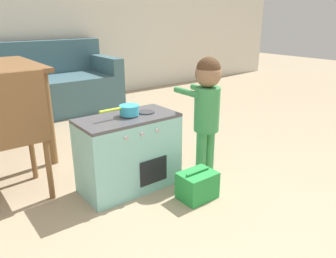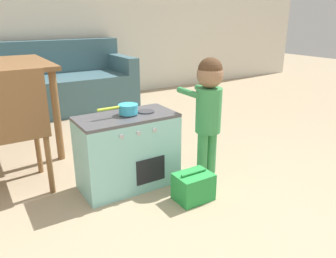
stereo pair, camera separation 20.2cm
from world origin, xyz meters
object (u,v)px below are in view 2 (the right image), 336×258
play_kitchen (128,151)px  couch (66,85)px  child_figure (208,101)px  toy_basket (193,187)px  dining_chair_near (11,128)px  toy_pot (127,108)px

play_kitchen → couch: (0.21, 2.20, 0.05)m
child_figure → couch: bearing=98.3°
child_figure → couch: size_ratio=0.54×
play_kitchen → toy_basket: play_kitchen is taller
play_kitchen → dining_chair_near: bearing=156.9°
toy_pot → dining_chair_near: (-0.66, 0.28, -0.10)m
toy_basket → dining_chair_near: bearing=143.7°
dining_chair_near → couch: size_ratio=0.52×
play_kitchen → couch: size_ratio=0.41×
toy_pot → child_figure: bearing=-15.3°
play_kitchen → toy_basket: bearing=-56.4°
child_figure → dining_chair_near: child_figure is taller
play_kitchen → dining_chair_near: dining_chair_near is taller
toy_pot → child_figure: (0.54, -0.15, 0.01)m
toy_basket → dining_chair_near: dining_chair_near is taller
play_kitchen → toy_basket: size_ratio=2.81×
toy_basket → couch: bearing=91.1°
play_kitchen → dining_chair_near: size_ratio=0.78×
toy_basket → couch: size_ratio=0.15×
play_kitchen → couch: 2.21m
toy_basket → couch: (-0.05, 2.59, 0.21)m
play_kitchen → child_figure: child_figure is taller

